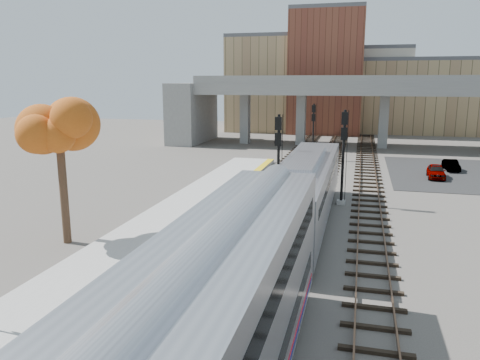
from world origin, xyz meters
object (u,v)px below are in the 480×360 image
at_px(locomotive, 306,189).
at_px(signal_mast_far, 313,133).
at_px(car_b, 451,165).
at_px(signal_mast_mid, 343,159).
at_px(car_a, 436,171).
at_px(signal_mast_near, 278,166).
at_px(tree, 58,123).

height_order(locomotive, signal_mast_far, signal_mast_far).
distance_m(locomotive, car_b, 24.59).
height_order(signal_mast_far, car_b, signal_mast_far).
relative_size(signal_mast_mid, car_a, 1.83).
relative_size(locomotive, car_b, 5.80).
bearing_deg(locomotive, signal_mast_mid, 69.69).
bearing_deg(signal_mast_near, car_a, 51.08).
bearing_deg(tree, car_a, 46.67).
distance_m(car_a, car_b, 4.78).
relative_size(locomotive, tree, 2.13).
xyz_separation_m(locomotive, car_b, (12.06, 21.36, -1.70)).
relative_size(tree, car_b, 2.73).
relative_size(signal_mast_far, tree, 0.70).
bearing_deg(car_a, tree, -130.21).
relative_size(car_a, car_b, 1.14).
bearing_deg(tree, locomotive, 28.61).
bearing_deg(tree, signal_mast_near, 40.37).
bearing_deg(car_b, locomotive, -123.28).
distance_m(signal_mast_near, tree, 13.95).
height_order(signal_mast_far, tree, tree).
xyz_separation_m(signal_mast_far, car_b, (14.16, -3.63, -2.40)).
relative_size(signal_mast_far, car_a, 1.69).
height_order(locomotive, signal_mast_near, signal_mast_near).
bearing_deg(signal_mast_mid, car_b, 57.77).
bearing_deg(signal_mast_mid, car_a, 55.33).
bearing_deg(locomotive, car_b, 60.55).
distance_m(signal_mast_mid, car_a, 14.39).
distance_m(signal_mast_mid, tree, 19.15).
bearing_deg(signal_mast_mid, signal_mast_far, 101.82).
bearing_deg(car_a, signal_mast_near, -125.80).
bearing_deg(car_b, signal_mast_near, -130.01).
height_order(tree, car_b, tree).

